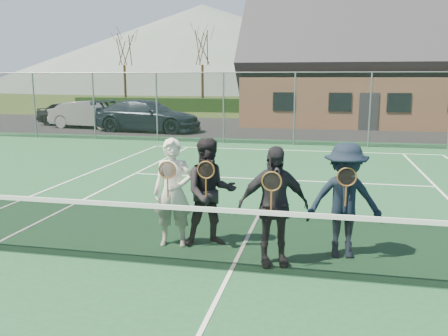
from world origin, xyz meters
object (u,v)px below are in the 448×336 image
Objects in this scene: clubhouse at (374,57)px; player_c at (273,206)px; car_b at (89,115)px; tennis_net at (231,237)px; car_a at (71,114)px; player_d at (345,201)px; player_b at (210,192)px; car_c at (148,116)px; player_a at (173,193)px.

clubhouse reaches higher than player_c.
car_b is 21.48m from tennis_net.
car_b is 21.44m from player_c.
player_d is (15.03, -18.21, 0.22)m from car_a.
clubhouse is at bearing 78.78° from player_b.
player_d is at bearing -130.32° from car_a.
car_c is 0.48× the size of tennis_net.
car_a is 22.01m from player_a.
car_a is 2.28× the size of player_b.
car_b is at bearing 81.73° from car_c.
tennis_net is (7.83, -17.12, -0.28)m from car_c.
player_d is at bearing -134.65° from car_b.
clubhouse is at bearing 80.54° from tennis_net.
player_d is at bearing 30.64° from tennis_net.
player_c is (-3.45, -23.58, -3.07)m from clubhouse.
player_b is (-4.56, -22.96, -3.07)m from clubhouse.
car_c reaches higher than car_a.
player_d is (13.26, -17.08, 0.18)m from car_b.
player_c reaches higher than car_b.
car_b is 2.49× the size of player_c.
player_b and player_c have the same top height.
player_a is at bearing 164.25° from player_c.
car_a is 0.92× the size of car_b.
car_c is (3.84, -0.91, 0.08)m from car_b.
car_c is at bearing 112.39° from player_a.
player_a is at bearing -152.49° from car_c.
player_b is (7.27, -16.08, 0.10)m from car_c.
player_b is (12.87, -18.11, 0.22)m from car_a.
car_c is 17.65m from player_b.
player_b is (0.59, 0.14, -0.00)m from player_a.
clubhouse is at bearing -64.32° from car_a.
player_a is at bearing -135.93° from car_a.
tennis_net is 1.51m from player_a.
player_d is at bearing 27.01° from player_c.
clubhouse reaches higher than player_d.
player_b is at bearing 177.58° from player_d.
car_b is 2.49× the size of player_b.
player_d is at bearing -2.42° from player_b.
car_b reaches higher than car_a.
clubhouse is at bearing 77.44° from player_a.
car_c is at bearing 116.65° from player_c.
car_b is (1.77, -1.12, 0.04)m from car_a.
player_c is at bearing -15.75° from player_a.
car_b is 20.11m from player_a.
clubhouse is 23.61m from player_b.
player_a is (10.52, -17.14, 0.18)m from car_b.
player_c is (8.38, -16.70, 0.10)m from car_c.
tennis_net is at bearing -61.81° from player_b.
clubhouse reaches higher than car_c.
car_a is at bearing 129.54° from player_d.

